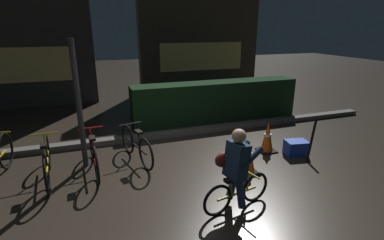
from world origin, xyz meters
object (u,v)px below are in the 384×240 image
(traffic_cone_near, at_px, (248,158))
(cyclist, at_px, (236,169))
(parked_bike_left_mid, at_px, (47,161))
(parked_bike_center_left, at_px, (94,153))
(traffic_cone_far, at_px, (268,137))
(street_post, at_px, (79,106))
(parked_bike_center_right, at_px, (136,145))
(closed_umbrella, at_px, (312,140))
(blue_crate, at_px, (296,148))

(traffic_cone_near, distance_m, cyclist, 1.18)
(parked_bike_left_mid, relative_size, parked_bike_center_left, 1.00)
(traffic_cone_far, bearing_deg, street_post, 171.40)
(street_post, height_order, traffic_cone_near, street_post)
(parked_bike_center_right, bearing_deg, traffic_cone_far, -113.02)
(parked_bike_left_mid, xyz_separation_m, traffic_cone_far, (4.29, -0.21, -0.03))
(parked_bike_center_left, relative_size, closed_umbrella, 1.96)
(parked_bike_center_right, bearing_deg, blue_crate, -117.54)
(blue_crate, bearing_deg, parked_bike_left_mid, 173.43)
(parked_bike_center_left, height_order, traffic_cone_near, parked_bike_center_left)
(street_post, distance_m, parked_bike_center_right, 1.30)
(blue_crate, bearing_deg, closed_umbrella, -59.63)
(parked_bike_left_mid, height_order, cyclist, cyclist)
(parked_bike_center_right, distance_m, cyclist, 2.36)
(parked_bike_center_left, relative_size, traffic_cone_far, 2.55)
(parked_bike_left_mid, bearing_deg, parked_bike_center_right, -86.66)
(parked_bike_center_right, height_order, traffic_cone_near, parked_bike_center_right)
(parked_bike_center_left, xyz_separation_m, traffic_cone_near, (2.64, -1.02, -0.04))
(parked_bike_center_left, bearing_deg, closed_umbrella, -105.68)
(closed_umbrella, bearing_deg, blue_crate, 83.92)
(parked_bike_center_left, bearing_deg, street_post, 26.46)
(cyclist, bearing_deg, parked_bike_left_mid, 134.07)
(traffic_cone_far, distance_m, blue_crate, 0.62)
(traffic_cone_far, bearing_deg, blue_crate, -35.33)
(parked_bike_left_mid, relative_size, traffic_cone_far, 2.56)
(parked_bike_center_right, bearing_deg, parked_bike_center_left, 88.37)
(traffic_cone_near, relative_size, blue_crate, 1.46)
(parked_bike_center_left, bearing_deg, traffic_cone_far, -98.34)
(traffic_cone_far, bearing_deg, closed_umbrella, -43.25)
(parked_bike_left_mid, height_order, traffic_cone_far, parked_bike_left_mid)
(parked_bike_left_mid, distance_m, cyclist, 3.25)
(traffic_cone_near, bearing_deg, parked_bike_center_left, 158.86)
(traffic_cone_near, bearing_deg, cyclist, -129.73)
(traffic_cone_far, distance_m, closed_umbrella, 0.87)
(blue_crate, xyz_separation_m, closed_umbrella, (0.15, -0.25, 0.24))
(traffic_cone_near, height_order, cyclist, cyclist)
(street_post, height_order, parked_bike_center_left, street_post)
(street_post, relative_size, parked_bike_center_right, 1.56)
(parked_bike_center_right, xyz_separation_m, closed_umbrella, (3.34, -1.04, 0.06))
(cyclist, xyz_separation_m, closed_umbrella, (2.24, 1.02, -0.24))
(parked_bike_center_right, xyz_separation_m, cyclist, (1.10, -2.07, 0.30))
(street_post, bearing_deg, parked_bike_center_left, -59.69)
(street_post, xyz_separation_m, traffic_cone_far, (3.68, -0.56, -0.87))
(blue_crate, bearing_deg, cyclist, -148.68)
(cyclist, bearing_deg, traffic_cone_near, 38.61)
(closed_umbrella, bearing_deg, street_post, 128.62)
(traffic_cone_near, xyz_separation_m, traffic_cone_far, (0.88, 0.74, 0.00))
(parked_bike_left_mid, relative_size, blue_crate, 3.79)
(parked_bike_left_mid, relative_size, traffic_cone_near, 2.59)
(traffic_cone_far, bearing_deg, parked_bike_center_right, 170.62)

